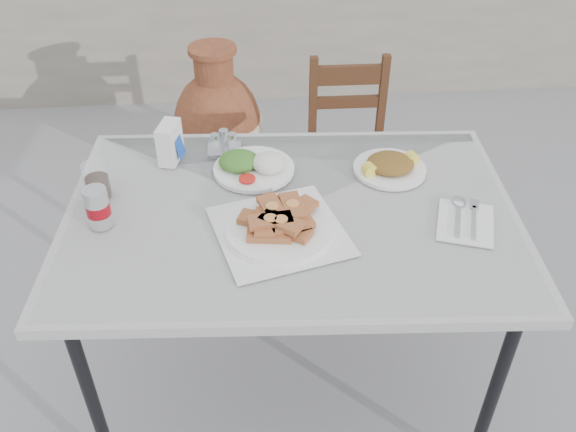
{
  "coord_description": "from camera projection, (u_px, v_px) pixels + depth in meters",
  "views": [
    {
      "loc": [
        -0.2,
        -1.46,
        1.97
      ],
      "look_at": [
        -0.07,
        0.06,
        0.77
      ],
      "focal_mm": 38.0,
      "sensor_mm": 36.0,
      "label": 1
    }
  ],
  "objects": [
    {
      "name": "cola_glass",
      "position": [
        98.0,
        183.0,
        1.88
      ],
      "size": [
        0.08,
        0.08,
        0.12
      ],
      "color": "white",
      "rests_on": "cafe_table"
    },
    {
      "name": "cutlery_napkin",
      "position": [
        465.0,
        219.0,
        1.81
      ],
      "size": [
        0.22,
        0.25,
        0.02
      ],
      "rotation": [
        0.0,
        0.0,
        -0.33
      ],
      "color": "white",
      "rests_on": "cafe_table"
    },
    {
      "name": "cafe_table",
      "position": [
        291.0,
        224.0,
        1.89
      ],
      "size": [
        1.43,
        1.01,
        0.84
      ],
      "rotation": [
        0.0,
        0.0,
        -0.06
      ],
      "color": "black",
      "rests_on": "ground"
    },
    {
      "name": "salad_rice_plate",
      "position": [
        253.0,
        165.0,
        2.01
      ],
      "size": [
        0.27,
        0.27,
        0.07
      ],
      "color": "white",
      "rests_on": "cafe_table"
    },
    {
      "name": "condiment_caddy",
      "position": [
        224.0,
        145.0,
        2.1
      ],
      "size": [
        0.12,
        0.09,
        0.08
      ],
      "rotation": [
        0.0,
        0.0,
        -0.02
      ],
      "color": "silver",
      "rests_on": "cafe_table"
    },
    {
      "name": "napkin_holder",
      "position": [
        170.0,
        143.0,
        2.04
      ],
      "size": [
        0.09,
        0.12,
        0.13
      ],
      "rotation": [
        0.0,
        0.0,
        -0.25
      ],
      "color": "white",
      "rests_on": "cafe_table"
    },
    {
      "name": "terracotta_urn",
      "position": [
        218.0,
        126.0,
        3.19
      ],
      "size": [
        0.46,
        0.46,
        0.8
      ],
      "color": "brown",
      "rests_on": "ground"
    },
    {
      "name": "pide_plate",
      "position": [
        279.0,
        222.0,
        1.75
      ],
      "size": [
        0.44,
        0.44,
        0.07
      ],
      "rotation": [
        0.0,
        0.0,
        0.26
      ],
      "color": "white",
      "rests_on": "cafe_table"
    },
    {
      "name": "chair",
      "position": [
        349.0,
        151.0,
        2.86
      ],
      "size": [
        0.39,
        0.39,
        0.86
      ],
      "rotation": [
        0.0,
        0.0,
        -0.02
      ],
      "color": "#3A1A0F",
      "rests_on": "ground"
    },
    {
      "name": "back_wall",
      "position": [
        266.0,
        6.0,
        3.96
      ],
      "size": [
        6.0,
        0.25,
        1.2
      ],
      "primitive_type": "cube",
      "color": "gray",
      "rests_on": "ground"
    },
    {
      "name": "salad_chopped_plate",
      "position": [
        390.0,
        166.0,
        2.01
      ],
      "size": [
        0.24,
        0.24,
        0.05
      ],
      "color": "white",
      "rests_on": "cafe_table"
    },
    {
      "name": "soda_can",
      "position": [
        98.0,
        207.0,
        1.76
      ],
      "size": [
        0.07,
        0.07,
        0.13
      ],
      "color": "silver",
      "rests_on": "cafe_table"
    },
    {
      "name": "ground",
      "position": [
        306.0,
        380.0,
        2.37
      ],
      "size": [
        80.0,
        80.0,
        0.0
      ],
      "primitive_type": "plane",
      "color": "slate",
      "rests_on": "ground"
    }
  ]
}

